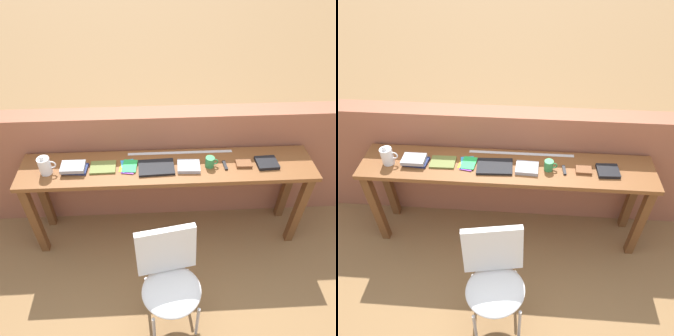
% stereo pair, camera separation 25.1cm
% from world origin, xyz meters
% --- Properties ---
extents(ground_plane, '(40.00, 40.00, 0.00)m').
position_xyz_m(ground_plane, '(0.00, 0.00, 0.00)').
color(ground_plane, olive).
extents(brick_wall_back, '(6.00, 0.20, 1.20)m').
position_xyz_m(brick_wall_back, '(0.00, 0.64, 0.60)').
color(brick_wall_back, '#9E5B42').
rests_on(brick_wall_back, ground).
extents(sideboard, '(2.50, 0.44, 0.88)m').
position_xyz_m(sideboard, '(0.00, 0.30, 0.74)').
color(sideboard, brown).
rests_on(sideboard, ground).
extents(chair_white_moulded, '(0.51, 0.52, 0.89)m').
position_xyz_m(chair_white_moulded, '(-0.03, -0.53, 0.53)').
color(chair_white_moulded, white).
rests_on(chair_white_moulded, ground).
extents(pitcher_white, '(0.14, 0.10, 0.18)m').
position_xyz_m(pitcher_white, '(-1.00, 0.27, 0.96)').
color(pitcher_white, white).
rests_on(pitcher_white, sideboard).
extents(book_stack_leftmost, '(0.22, 0.15, 0.06)m').
position_xyz_m(book_stack_leftmost, '(-0.78, 0.28, 0.91)').
color(book_stack_leftmost, navy).
rests_on(book_stack_leftmost, sideboard).
extents(magazine_cycling, '(0.21, 0.16, 0.02)m').
position_xyz_m(magazine_cycling, '(-0.54, 0.30, 0.89)').
color(magazine_cycling, olive).
rests_on(magazine_cycling, sideboard).
extents(pamphlet_pile_colourful, '(0.16, 0.19, 0.01)m').
position_xyz_m(pamphlet_pile_colourful, '(-0.33, 0.30, 0.89)').
color(pamphlet_pile_colourful, yellow).
rests_on(pamphlet_pile_colourful, sideboard).
extents(book_open_centre, '(0.31, 0.21, 0.02)m').
position_xyz_m(book_open_centre, '(-0.10, 0.27, 0.89)').
color(book_open_centre, black).
rests_on(book_open_centre, sideboard).
extents(book_grey_hardcover, '(0.19, 0.16, 0.03)m').
position_xyz_m(book_grey_hardcover, '(0.17, 0.27, 0.90)').
color(book_grey_hardcover, '#9E9EA3').
rests_on(book_grey_hardcover, sideboard).
extents(mug, '(0.11, 0.08, 0.09)m').
position_xyz_m(mug, '(0.36, 0.28, 0.92)').
color(mug, '#338C4C').
rests_on(mug, sideboard).
extents(multitool_folded, '(0.03, 0.11, 0.02)m').
position_xyz_m(multitool_folded, '(0.48, 0.27, 0.89)').
color(multitool_folded, black).
rests_on(multitool_folded, sideboard).
extents(leather_journal_brown, '(0.13, 0.10, 0.02)m').
position_xyz_m(leather_journal_brown, '(0.64, 0.28, 0.89)').
color(leather_journal_brown, brown).
rests_on(leather_journal_brown, sideboard).
extents(book_repair_rightmost, '(0.18, 0.17, 0.03)m').
position_xyz_m(book_repair_rightmost, '(0.84, 0.28, 0.89)').
color(book_repair_rightmost, black).
rests_on(book_repair_rightmost, sideboard).
extents(ruler_metal_back_edge, '(0.92, 0.03, 0.00)m').
position_xyz_m(ruler_metal_back_edge, '(0.12, 0.47, 0.88)').
color(ruler_metal_back_edge, silver).
rests_on(ruler_metal_back_edge, sideboard).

